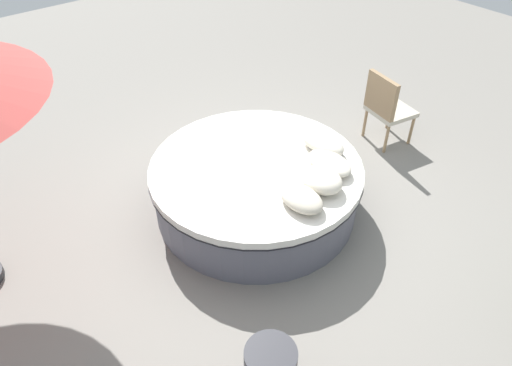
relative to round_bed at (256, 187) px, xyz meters
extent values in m
plane|color=gray|center=(0.00, 0.00, -0.31)|extent=(16.00, 16.00, 0.00)
cylinder|color=#595966|center=(0.00, 0.00, -0.05)|extent=(2.21, 2.21, 0.52)
cylinder|color=black|center=(0.00, 0.00, 0.21)|extent=(2.28, 2.28, 0.01)
cylinder|color=silver|center=(0.00, 0.00, 0.25)|extent=(2.27, 2.27, 0.09)
ellipsoid|color=beige|center=(0.76, -0.06, 0.38)|extent=(0.48, 0.32, 0.16)
ellipsoid|color=silver|center=(0.70, 0.26, 0.40)|extent=(0.45, 0.36, 0.20)
ellipsoid|color=silver|center=(0.53, 0.56, 0.37)|extent=(0.52, 0.34, 0.14)
ellipsoid|color=silver|center=(0.24, 0.75, 0.39)|extent=(0.55, 0.32, 0.19)
cylinder|color=#997A56|center=(-0.13, 2.49, -0.10)|extent=(0.04, 0.04, 0.42)
cylinder|color=#997A56|center=(0.30, 2.41, -0.10)|extent=(0.04, 0.04, 0.42)
cylinder|color=#997A56|center=(-0.21, 2.08, -0.10)|extent=(0.04, 0.04, 0.42)
cylinder|color=#997A56|center=(0.22, 1.99, -0.10)|extent=(0.04, 0.04, 0.42)
cube|color=beige|center=(0.05, 2.24, 0.14)|extent=(0.61, 0.59, 0.06)
cube|color=#997A56|center=(0.00, 2.03, 0.42)|extent=(0.52, 0.16, 0.50)
camera|label=1|loc=(3.10, -2.54, 3.34)|focal=33.39mm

